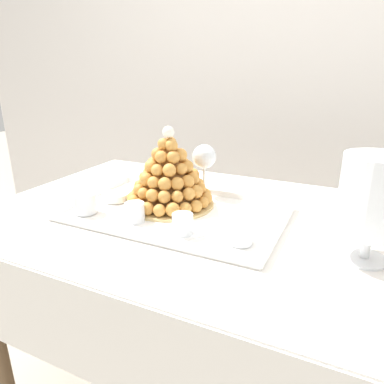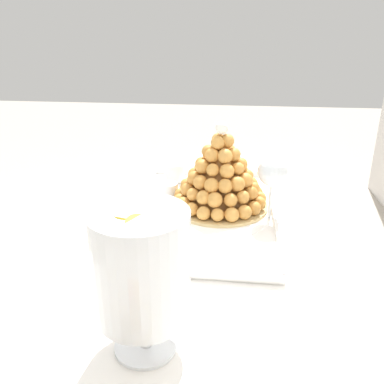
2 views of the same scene
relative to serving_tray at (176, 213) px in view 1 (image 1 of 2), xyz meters
The scene contains 11 objects.
backdrop_wall 1.32m from the serving_tray, 82.26° to the left, with size 4.80×0.10×2.50m, color silver.
buffet_table 0.19m from the serving_tray, 11.90° to the left, with size 1.46×0.84×0.75m.
serving_tray is the anchor object (origin of this frame).
croquembouche 0.11m from the serving_tray, 134.51° to the left, with size 0.26×0.26×0.24m.
dessert_cup_left 0.26m from the serving_tray, 154.12° to the right, with size 0.06×0.06×0.06m.
dessert_cup_mid_left 0.13m from the serving_tray, 123.70° to the right, with size 0.05×0.05×0.05m.
dessert_cup_centre 0.14m from the serving_tray, 54.69° to the right, with size 0.05×0.05×0.05m.
dessert_cup_mid_right 0.25m from the serving_tray, 23.96° to the right, with size 0.06×0.06×0.06m.
creme_brulee_ramekin 0.22m from the serving_tray, behind, with size 0.08×0.08×0.02m.
macaron_goblet 0.51m from the serving_tray, ahead, with size 0.14×0.14×0.24m.
wine_glass 0.21m from the serving_tray, 86.43° to the left, with size 0.08×0.08×0.17m.
Camera 1 is at (0.28, -0.85, 1.14)m, focal length 32.94 mm.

